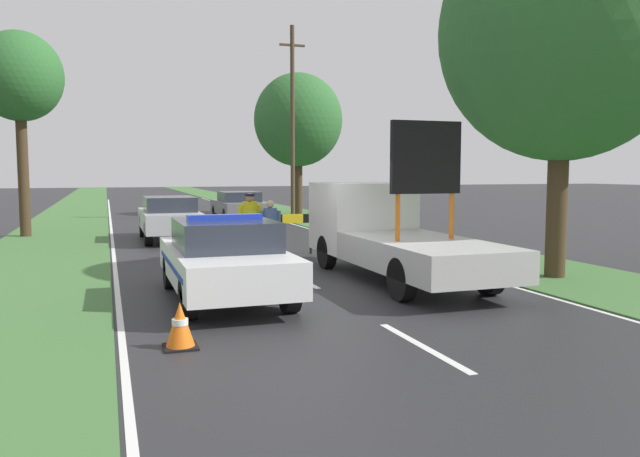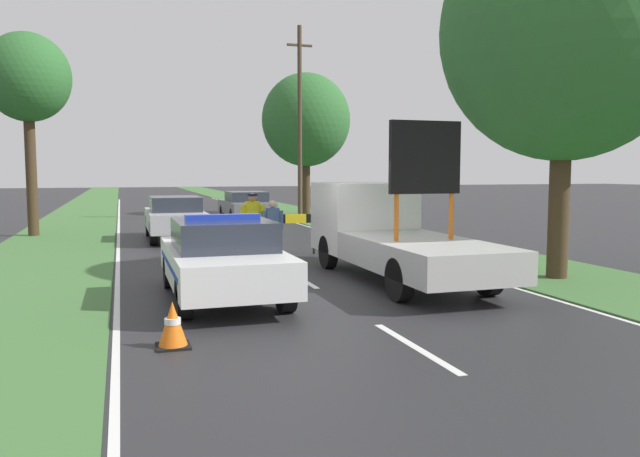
# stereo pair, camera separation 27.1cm
# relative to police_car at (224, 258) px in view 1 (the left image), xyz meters

# --- Properties ---
(ground_plane) EXTENTS (160.00, 160.00, 0.00)m
(ground_plane) POSITION_rel_police_car_xyz_m (1.93, 0.90, -0.75)
(ground_plane) COLOR #28282B
(lane_markings) EXTENTS (7.61, 58.26, 0.01)m
(lane_markings) POSITION_rel_police_car_xyz_m (1.93, 12.95, -0.75)
(lane_markings) COLOR silver
(lane_markings) RESTS_ON ground
(grass_verge_left) EXTENTS (3.45, 120.00, 0.03)m
(grass_verge_left) POSITION_rel_police_car_xyz_m (-3.65, 20.90, -0.73)
(grass_verge_left) COLOR #427038
(grass_verge_left) RESTS_ON ground
(grass_verge_right) EXTENTS (3.45, 120.00, 0.03)m
(grass_verge_right) POSITION_rel_police_car_xyz_m (7.51, 20.90, -0.73)
(grass_verge_right) COLOR #427038
(grass_verge_right) RESTS_ON ground
(police_car) EXTENTS (1.89, 4.59, 1.55)m
(police_car) POSITION_rel_police_car_xyz_m (0.00, 0.00, 0.00)
(police_car) COLOR white
(police_car) RESTS_ON ground
(work_truck) EXTENTS (2.05, 6.27, 3.27)m
(work_truck) POSITION_rel_police_car_xyz_m (3.86, 1.40, 0.24)
(work_truck) COLOR white
(work_truck) RESTS_ON ground
(road_barrier) EXTENTS (3.56, 0.08, 1.12)m
(road_barrier) POSITION_rel_police_car_xyz_m (1.99, 5.42, 0.19)
(road_barrier) COLOR black
(road_barrier) RESTS_ON ground
(police_officer) EXTENTS (0.63, 0.40, 1.75)m
(police_officer) POSITION_rel_police_car_xyz_m (1.52, 4.69, 0.29)
(police_officer) COLOR #191E38
(police_officer) RESTS_ON ground
(pedestrian_civilian) EXTENTS (0.56, 0.36, 1.56)m
(pedestrian_civilian) POSITION_rel_police_car_xyz_m (2.03, 4.58, 0.16)
(pedestrian_civilian) COLOR brown
(pedestrian_civilian) RESTS_ON ground
(traffic_cone_near_police) EXTENTS (0.45, 0.45, 0.62)m
(traffic_cone_near_police) POSITION_rel_police_car_xyz_m (-0.21, 3.93, -0.44)
(traffic_cone_near_police) COLOR black
(traffic_cone_near_police) RESTS_ON ground
(traffic_cone_centre_front) EXTENTS (0.47, 0.47, 0.65)m
(traffic_cone_centre_front) POSITION_rel_police_car_xyz_m (-0.59, 2.67, -0.43)
(traffic_cone_centre_front) COLOR black
(traffic_cone_centre_front) RESTS_ON ground
(traffic_cone_near_truck) EXTENTS (0.43, 0.43, 0.60)m
(traffic_cone_near_truck) POSITION_rel_police_car_xyz_m (0.68, 2.71, -0.45)
(traffic_cone_near_truck) COLOR black
(traffic_cone_near_truck) RESTS_ON ground
(traffic_cone_behind_barrier) EXTENTS (0.44, 0.44, 0.61)m
(traffic_cone_behind_barrier) POSITION_rel_police_car_xyz_m (-1.11, -2.90, -0.45)
(traffic_cone_behind_barrier) COLOR black
(traffic_cone_behind_barrier) RESTS_ON ground
(queued_car_sedan_silver) EXTENTS (1.80, 4.57, 1.46)m
(queued_car_sedan_silver) POSITION_rel_police_car_xyz_m (0.01, 10.22, 0.03)
(queued_car_sedan_silver) COLOR #B2B2B7
(queued_car_sedan_silver) RESTS_ON ground
(queued_car_suv_grey) EXTENTS (1.91, 4.59, 1.36)m
(queued_car_suv_grey) POSITION_rel_police_car_xyz_m (3.82, 17.45, -0.03)
(queued_car_suv_grey) COLOR slate
(queued_car_suv_grey) RESTS_ON ground
(roadside_tree_near_left) EXTENTS (4.59, 4.59, 7.37)m
(roadside_tree_near_left) POSITION_rel_police_car_xyz_m (7.58, 20.27, 4.19)
(roadside_tree_near_left) COLOR #42301E
(roadside_tree_near_left) RESTS_ON ground
(roadside_tree_near_right) EXTENTS (2.93, 2.93, 7.09)m
(roadside_tree_near_right) POSITION_rel_police_car_xyz_m (-4.69, 12.89, 4.73)
(roadside_tree_near_right) COLOR #42301E
(roadside_tree_near_right) RESTS_ON ground
(roadside_tree_mid_left) EXTENTS (5.16, 5.16, 7.94)m
(roadside_tree_mid_left) POSITION_rel_police_car_xyz_m (7.18, -0.06, 4.46)
(roadside_tree_mid_left) COLOR #42301E
(roadside_tree_mid_left) RESTS_ON ground
(utility_pole) EXTENTS (1.20, 0.20, 8.97)m
(utility_pole) POSITION_rel_police_car_xyz_m (6.33, 17.08, 3.85)
(utility_pole) COLOR #473828
(utility_pole) RESTS_ON ground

